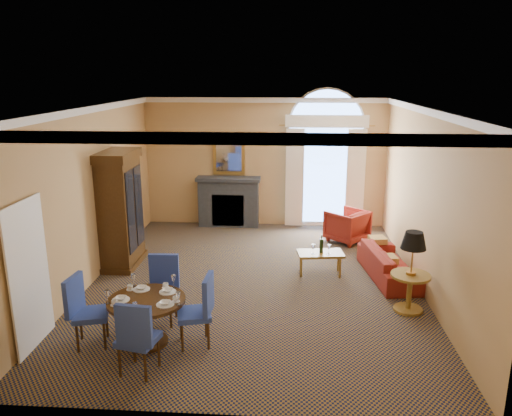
# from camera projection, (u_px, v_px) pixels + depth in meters

# --- Properties ---
(ground) EXTENTS (7.50, 7.50, 0.00)m
(ground) POSITION_uv_depth(u_px,v_px,m) (254.00, 282.00, 9.29)
(ground) COLOR #101633
(ground) RESTS_ON ground
(room_envelope) EXTENTS (6.04, 7.52, 3.45)m
(room_envelope) POSITION_uv_depth(u_px,v_px,m) (255.00, 143.00, 9.28)
(room_envelope) COLOR tan
(room_envelope) RESTS_ON ground
(armoire) EXTENTS (0.67, 1.18, 2.32)m
(armoire) POSITION_uv_depth(u_px,v_px,m) (120.00, 211.00, 9.88)
(armoire) COLOR #321D0B
(armoire) RESTS_ON ground
(dining_table) EXTENTS (1.10, 1.10, 0.89)m
(dining_table) POSITION_uv_depth(u_px,v_px,m) (147.00, 310.00, 7.05)
(dining_table) COLOR #321D0B
(dining_table) RESTS_ON ground
(dining_chair_north) EXTENTS (0.48, 0.49, 1.04)m
(dining_chair_north) POSITION_uv_depth(u_px,v_px,m) (163.00, 284.00, 7.76)
(dining_chair_north) COLOR navy
(dining_chair_north) RESTS_ON ground
(dining_chair_south) EXTENTS (0.56, 0.56, 1.04)m
(dining_chair_south) POSITION_uv_depth(u_px,v_px,m) (136.00, 334.00, 6.26)
(dining_chair_south) COLOR navy
(dining_chair_south) RESTS_ON ground
(dining_chair_east) EXTENTS (0.57, 0.57, 1.04)m
(dining_chair_east) POSITION_uv_depth(u_px,v_px,m) (201.00, 306.00, 7.02)
(dining_chair_east) COLOR navy
(dining_chair_east) RESTS_ON ground
(dining_chair_west) EXTENTS (0.57, 0.57, 1.04)m
(dining_chair_west) POSITION_uv_depth(u_px,v_px,m) (83.00, 306.00, 7.01)
(dining_chair_west) COLOR navy
(dining_chair_west) RESTS_ON ground
(sofa) EXTENTS (1.00, 1.98, 0.55)m
(sofa) POSITION_uv_depth(u_px,v_px,m) (390.00, 264.00, 9.45)
(sofa) COLOR maroon
(sofa) RESTS_ON ground
(armchair) EXTENTS (1.14, 1.14, 0.74)m
(armchair) POSITION_uv_depth(u_px,v_px,m) (347.00, 226.00, 11.48)
(armchair) COLOR maroon
(armchair) RESTS_ON ground
(coffee_table) EXTENTS (0.93, 0.59, 0.80)m
(coffee_table) POSITION_uv_depth(u_px,v_px,m) (320.00, 254.00, 9.57)
(coffee_table) COLOR olive
(coffee_table) RESTS_ON ground
(side_table) EXTENTS (0.64, 0.64, 1.33)m
(side_table) POSITION_uv_depth(u_px,v_px,m) (412.00, 262.00, 7.96)
(side_table) COLOR olive
(side_table) RESTS_ON ground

